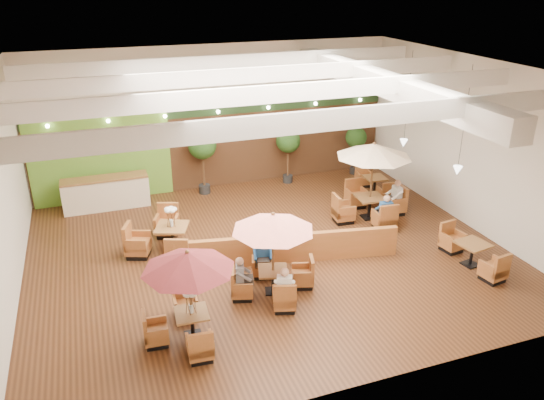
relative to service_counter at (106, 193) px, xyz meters
name	(u,v)px	position (x,y,z in m)	size (l,w,h in m)	color
room	(262,126)	(4.65, -3.88, 3.05)	(14.04, 14.00, 5.52)	#381E0F
service_counter	(106,193)	(0.00, 0.00, 0.00)	(3.00, 0.75, 1.18)	beige
booth_divider	(288,248)	(4.76, -5.85, -0.13)	(6.60, 0.18, 0.91)	brown
table_0	(187,276)	(1.35, -8.33, 1.08)	(2.19, 2.27, 2.31)	brown
table_1	(273,238)	(3.80, -7.19, 1.04)	(2.41, 2.41, 2.36)	brown
table_2	(373,167)	(8.53, -3.92, 1.28)	(2.71, 2.71, 2.75)	brown
table_3	(163,238)	(1.41, -3.99, -0.12)	(2.09, 2.97, 1.61)	brown
table_4	(472,254)	(9.73, -7.79, -0.24)	(0.93, 2.49, 0.91)	brown
table_5	(375,186)	(9.80, -2.06, -0.25)	(0.85, 2.35, 0.86)	brown
topiary_0	(202,148)	(3.64, 0.20, 1.25)	(1.06, 1.06, 2.46)	black
topiary_1	(288,143)	(7.08, 0.20, 1.09)	(0.96, 0.96, 2.24)	black
topiary_2	(356,139)	(10.11, 0.20, 0.93)	(0.87, 0.87, 2.03)	black
diner_0	(285,284)	(3.80, -8.05, 0.17)	(0.43, 0.40, 0.78)	white
diner_1	(263,253)	(3.80, -6.34, 0.16)	(0.41, 0.36, 0.77)	#24589E
diner_2	(242,274)	(2.95, -7.19, 0.16)	(0.36, 0.41, 0.75)	slate
diner_3	(385,209)	(8.53, -4.93, 0.18)	(0.42, 0.36, 0.81)	#24589E
diner_4	(396,194)	(9.53, -3.92, 0.18)	(0.33, 0.41, 0.81)	white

